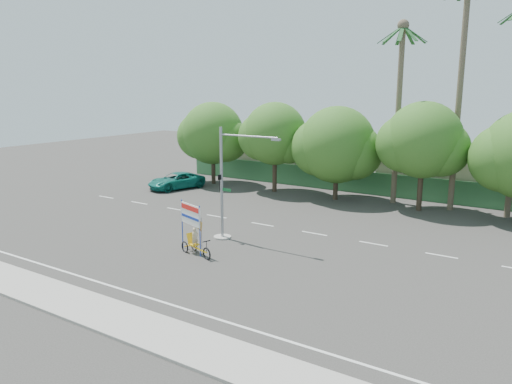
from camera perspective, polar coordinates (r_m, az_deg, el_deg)
The scene contains 14 objects.
ground at distance 27.39m, azimuth -4.67°, elevation -8.16°, with size 120.00×120.00×0.00m, color #33302D.
sidewalk_near at distance 22.37m, azimuth -16.77°, elevation -13.28°, with size 50.00×2.40×0.12m, color gray.
fence at distance 45.47m, azimuth 12.02°, elevation 1.08°, with size 38.00×0.08×2.00m, color #336B3D.
building_left at distance 53.52m, azimuth 3.77°, elevation 4.02°, with size 12.00×8.00×4.00m, color beige.
building_right at distance 47.58m, azimuth 23.06°, elevation 1.83°, with size 14.00×8.00×3.60m, color beige.
tree_far_left at distance 48.77m, azimuth -5.01°, elevation 6.49°, with size 7.14×6.00×7.96m.
tree_left at distance 44.80m, azimuth 2.12°, elevation 6.42°, with size 6.66×5.60×8.07m.
tree_center at distance 42.14m, azimuth 9.16°, elevation 5.11°, with size 7.62×6.40×7.85m.
tree_right at distance 39.77m, azimuth 18.50°, elevation 5.36°, with size 6.90×5.80×8.36m.
palm_tall at distance 40.58m, azimuth 22.41°, elevation 12.61°, with size 3.73×3.79×17.45m.
palm_short at distance 41.66m, azimuth 16.06°, elevation 10.79°, with size 3.73×3.79×14.45m.
traffic_signal at distance 30.91m, azimuth -3.50°, elevation -0.16°, with size 4.72×1.10×7.00m.
trike_billboard at distance 28.76m, azimuth -7.15°, elevation -4.69°, with size 2.91×1.28×3.00m.
pickup_truck at distance 47.21m, azimuth -9.11°, elevation 1.27°, with size 2.47×5.36×1.49m, color #0F6E61.
Camera 1 is at (15.77, -20.31, 9.43)m, focal length 35.00 mm.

